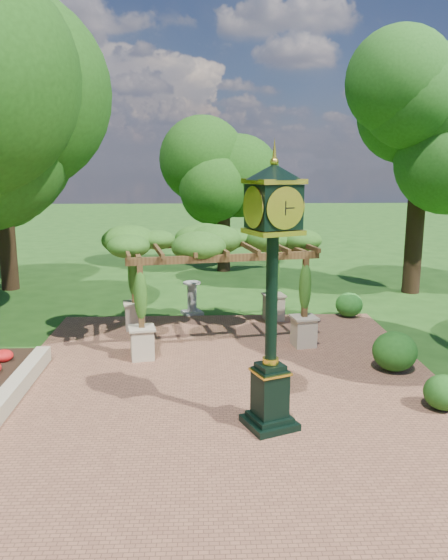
{
  "coord_description": "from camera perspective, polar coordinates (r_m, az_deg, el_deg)",
  "views": [
    {
      "loc": [
        -0.56,
        -10.46,
        4.97
      ],
      "look_at": [
        0.0,
        2.5,
        2.2
      ],
      "focal_mm": 35.0,
      "sensor_mm": 36.0,
      "label": 1
    }
  ],
  "objects": [
    {
      "name": "ground",
      "position": [
        11.59,
        0.55,
        -13.33
      ],
      "size": [
        120.0,
        120.0,
        0.0
      ],
      "primitive_type": "plane",
      "color": "#1E4714",
      "rests_on": "ground"
    },
    {
      "name": "brick_plaza",
      "position": [
        12.49,
        0.3,
        -11.28
      ],
      "size": [
        10.0,
        12.0,
        0.04
      ],
      "primitive_type": "cube",
      "color": "brown",
      "rests_on": "ground"
    },
    {
      "name": "border_wall",
      "position": [
        12.62,
        -21.36,
        -11.03
      ],
      "size": [
        0.35,
        5.0,
        0.4
      ],
      "primitive_type": "cube",
      "color": "#C6B793",
      "rests_on": "ground"
    },
    {
      "name": "pedestal_clock",
      "position": [
        9.89,
        5.06,
        0.6
      ],
      "size": [
        1.29,
        1.29,
        5.04
      ],
      "rotation": [
        0.0,
        0.0,
        0.39
      ],
      "color": "black",
      "rests_on": "brick_plaza"
    },
    {
      "name": "pergola",
      "position": [
        15.35,
        -0.95,
        3.37
      ],
      "size": [
        5.62,
        4.09,
        3.23
      ],
      "rotation": [
        0.0,
        0.0,
        0.18
      ],
      "color": "#BCAB8C",
      "rests_on": "brick_plaza"
    },
    {
      "name": "sundial",
      "position": [
        18.32,
        -3.36,
        -2.13
      ],
      "size": [
        0.8,
        0.8,
        1.12
      ],
      "rotation": [
        0.0,
        0.0,
        0.37
      ],
      "color": "#999990",
      "rests_on": "ground"
    },
    {
      "name": "shrub_front",
      "position": [
        12.21,
        21.96,
        -10.84
      ],
      "size": [
        0.9,
        0.9,
        0.72
      ],
      "primitive_type": "ellipsoid",
      "rotation": [
        0.0,
        0.0,
        -0.13
      ],
      "color": "#1E4F16",
      "rests_on": "brick_plaza"
    },
    {
      "name": "shrub_mid",
      "position": [
        13.94,
        17.41,
        -7.13
      ],
      "size": [
        1.39,
        1.39,
        0.96
      ],
      "primitive_type": "ellipsoid",
      "rotation": [
        0.0,
        0.0,
        -0.38
      ],
      "color": "#1E5217",
      "rests_on": "brick_plaza"
    },
    {
      "name": "shrub_back",
      "position": [
        18.4,
        12.94,
        -2.52
      ],
      "size": [
        1.16,
        1.16,
        0.8
      ],
      "primitive_type": "ellipsoid",
      "rotation": [
        0.0,
        0.0,
        0.41
      ],
      "color": "#23641C",
      "rests_on": "brick_plaza"
    },
    {
      "name": "tree_west_far",
      "position": [
        23.21,
        -22.39,
        12.16
      ],
      "size": [
        4.58,
        4.58,
        7.82
      ],
      "color": "#311F13",
      "rests_on": "ground"
    },
    {
      "name": "tree_north",
      "position": [
        25.4,
        -0.03,
        10.94
      ],
      "size": [
        3.73,
        3.73,
        6.54
      ],
      "color": "#322214",
      "rests_on": "ground"
    },
    {
      "name": "tree_east_far",
      "position": [
        22.27,
        20.03,
        15.04
      ],
      "size": [
        4.52,
        4.52,
        9.32
      ],
      "color": "black",
      "rests_on": "ground"
    }
  ]
}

